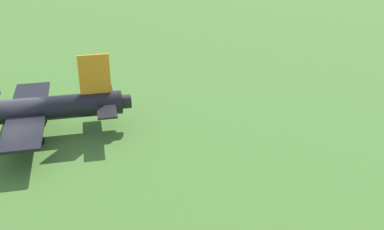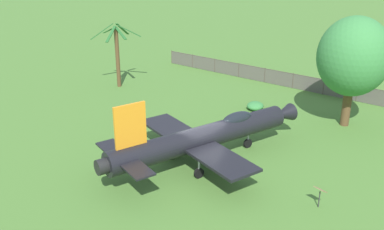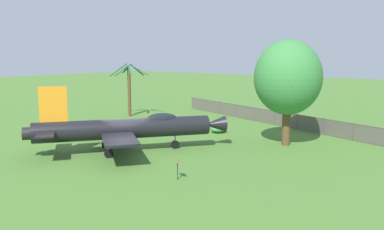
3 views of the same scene
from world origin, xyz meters
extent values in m
plane|color=#47722D|center=(0.00, 0.00, 0.00)|extent=(200.00, 200.00, 0.00)
cylinder|color=black|center=(0.00, 0.00, 1.66)|extent=(10.66, 8.33, 1.40)
cone|color=black|center=(-5.40, 3.95, 1.66)|extent=(2.00, 1.91, 1.19)
cylinder|color=black|center=(5.12, -3.75, 1.66)|extent=(0.98, 1.03, 0.84)
ellipsoid|color=black|center=(-2.16, 1.58, 2.26)|extent=(2.31, 2.03, 0.84)
cube|color=orange|center=(3.74, -2.74, 3.54)|extent=(1.54, 1.18, 2.36)
cube|color=black|center=(-1.12, -2.56, 1.48)|extent=(4.09, 4.51, 0.16)
cube|color=black|center=(2.10, 1.84, 1.48)|extent=(4.09, 4.51, 0.16)
cube|color=black|center=(3.18, -4.31, 1.80)|extent=(1.95, 2.10, 0.10)
cube|color=black|center=(5.07, -1.73, 1.80)|extent=(1.95, 2.10, 0.10)
cylinder|color=#A5A8AD|center=(-2.95, 2.16, 0.91)|extent=(0.12, 0.12, 1.22)
cylinder|color=black|center=(-2.95, 2.16, 0.30)|extent=(0.59, 0.50, 0.60)
cylinder|color=#A5A8AD|center=(0.16, -1.85, 0.91)|extent=(0.12, 0.12, 1.22)
cylinder|color=black|center=(0.16, -1.85, 0.30)|extent=(0.59, 0.50, 0.60)
cylinder|color=#A5A8AD|center=(1.81, 0.41, 0.91)|extent=(0.12, 0.12, 1.22)
cylinder|color=black|center=(1.81, 0.41, 0.30)|extent=(0.59, 0.50, 0.60)
cylinder|color=brown|center=(-9.03, 8.01, 1.85)|extent=(0.62, 0.62, 3.69)
ellipsoid|color=#387F3D|center=(-9.03, 8.01, 5.12)|extent=(5.19, 4.98, 5.57)
cylinder|color=brown|center=(-11.79, -11.96, 2.65)|extent=(0.36, 0.36, 5.31)
cube|color=#235B26|center=(-10.63, -11.80, 5.11)|extent=(2.16, 0.52, 1.06)
cube|color=#235B26|center=(-11.16, -11.13, 5.11)|extent=(1.39, 1.71, 0.79)
cube|color=#235B26|center=(-12.43, -10.97, 5.11)|extent=(1.32, 1.88, 1.18)
cube|color=#235B26|center=(-13.03, -11.95, 5.11)|extent=(2.12, 0.25, 1.36)
cube|color=#235B26|center=(-12.10, -12.79, 5.11)|extent=(0.80, 1.65, 0.74)
cube|color=#235B26|center=(-11.29, -13.09, 5.11)|extent=(1.06, 2.01, 1.44)
cylinder|color=#4C4238|center=(-14.69, 8.84, 0.71)|extent=(0.08, 0.08, 1.42)
cylinder|color=#4C4238|center=(-15.62, 6.08, 0.71)|extent=(0.08, 0.08, 1.42)
cylinder|color=#4C4238|center=(-16.55, 3.33, 0.71)|extent=(0.08, 0.08, 1.42)
cylinder|color=#4C4238|center=(-17.47, 0.57, 0.71)|extent=(0.08, 0.08, 1.42)
cylinder|color=#4C4238|center=(-18.40, -2.19, 0.71)|extent=(0.08, 0.08, 1.42)
cylinder|color=#4C4238|center=(-19.33, -4.94, 0.71)|extent=(0.08, 0.08, 1.42)
cylinder|color=#4C4238|center=(-20.26, -7.70, 0.71)|extent=(0.08, 0.08, 1.42)
cylinder|color=#4C4238|center=(-21.18, -10.46, 0.71)|extent=(0.08, 0.08, 1.42)
cylinder|color=#4C4238|center=(-15.16, 7.46, 1.37)|extent=(12.10, 35.86, 0.05)
cube|color=#59544C|center=(-15.16, 7.46, 0.71)|extent=(12.07, 35.85, 1.36)
ellipsoid|color=#387F3D|center=(-9.98, 1.21, 0.31)|extent=(1.52, 1.31, 0.62)
cylinder|color=#333333|center=(2.59, 7.02, 0.45)|extent=(0.06, 0.06, 0.90)
cube|color=olive|center=(2.59, 7.02, 1.02)|extent=(0.67, 0.72, 0.25)
camera|label=1|loc=(-12.01, -23.98, 12.88)|focal=44.23mm
camera|label=2|loc=(22.16, 7.14, 12.33)|focal=40.40mm
camera|label=3|loc=(18.96, 20.77, 6.82)|focal=37.70mm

